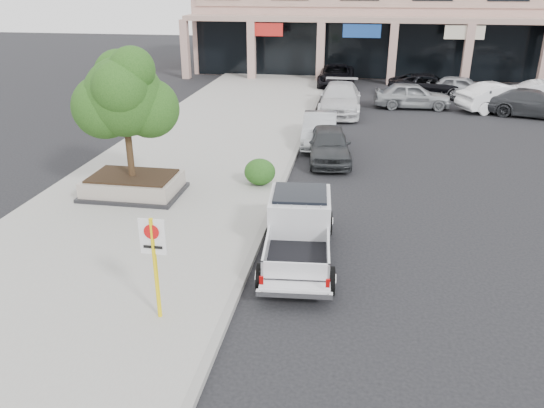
{
  "coord_description": "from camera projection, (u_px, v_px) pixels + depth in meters",
  "views": [
    {
      "loc": [
        1.02,
        -11.78,
        6.8
      ],
      "look_at": [
        -1.21,
        1.5,
        1.11
      ],
      "focal_mm": 35.0,
      "sensor_mm": 36.0,
      "label": 1
    }
  ],
  "objects": [
    {
      "name": "curb_car_c",
      "position": [
        340.0,
        99.0,
        29.2
      ],
      "size": [
        2.3,
        5.48,
        1.58
      ],
      "primitive_type": "imported",
      "rotation": [
        0.0,
        0.0,
        0.01
      ],
      "color": "silver",
      "rests_on": "ground"
    },
    {
      "name": "curb",
      "position": [
        283.0,
        182.0,
        19.16
      ],
      "size": [
        0.2,
        52.0,
        0.15
      ],
      "primitive_type": "cube",
      "color": "gray",
      "rests_on": "ground"
    },
    {
      "name": "lot_car_e",
      "position": [
        461.0,
        88.0,
        32.57
      ],
      "size": [
        4.49,
        2.57,
        1.44
      ],
      "primitive_type": "imported",
      "rotation": [
        0.0,
        0.0,
        1.35
      ],
      "color": "#A6A8AE",
      "rests_on": "ground"
    },
    {
      "name": "planter_tree",
      "position": [
        130.0,
        97.0,
        16.73
      ],
      "size": [
        2.9,
        2.55,
        4.0
      ],
      "color": "black",
      "rests_on": "planter"
    },
    {
      "name": "planter",
      "position": [
        133.0,
        185.0,
        17.76
      ],
      "size": [
        3.2,
        2.2,
        0.68
      ],
      "color": "black",
      "rests_on": "sidewalk"
    },
    {
      "name": "curb_car_b",
      "position": [
        320.0,
        129.0,
        23.61
      ],
      "size": [
        1.63,
        4.21,
        1.37
      ],
      "primitive_type": "imported",
      "rotation": [
        0.0,
        0.0,
        0.04
      ],
      "color": "#9EA2A6",
      "rests_on": "ground"
    },
    {
      "name": "lot_car_c",
      "position": [
        533.0,
        103.0,
        28.44
      ],
      "size": [
        5.27,
        3.17,
        1.43
      ],
      "primitive_type": "imported",
      "rotation": [
        0.0,
        0.0,
        1.32
      ],
      "color": "#303135",
      "rests_on": "ground"
    },
    {
      "name": "strip_mall",
      "position": [
        457.0,
        9.0,
        41.26
      ],
      "size": [
        40.55,
        12.43,
        9.5
      ],
      "color": "tan",
      "rests_on": "ground"
    },
    {
      "name": "curb_car_a",
      "position": [
        329.0,
        144.0,
        21.41
      ],
      "size": [
        2.14,
        4.24,
        1.38
      ],
      "primitive_type": "imported",
      "rotation": [
        0.0,
        0.0,
        0.13
      ],
      "color": "#2B2E30",
      "rests_on": "ground"
    },
    {
      "name": "curb_car_d",
      "position": [
        336.0,
        76.0,
        36.58
      ],
      "size": [
        2.6,
        5.38,
        1.48
      ],
      "primitive_type": "imported",
      "rotation": [
        0.0,
        0.0,
        0.03
      ],
      "color": "black",
      "rests_on": "ground"
    },
    {
      "name": "hedge",
      "position": [
        260.0,
        172.0,
        18.54
      ],
      "size": [
        1.1,
        0.99,
        0.93
      ],
      "primitive_type": "ellipsoid",
      "color": "#1D4513",
      "rests_on": "sidewalk"
    },
    {
      "name": "lot_car_b",
      "position": [
        501.0,
        97.0,
        29.57
      ],
      "size": [
        5.0,
        3.38,
        1.56
      ],
      "primitive_type": "imported",
      "rotation": [
        0.0,
        0.0,
        1.98
      ],
      "color": "white",
      "rests_on": "ground"
    },
    {
      "name": "lot_car_d",
      "position": [
        429.0,
        85.0,
        33.36
      ],
      "size": [
        5.15,
        2.53,
        1.41
      ],
      "primitive_type": "imported",
      "rotation": [
        0.0,
        0.0,
        1.53
      ],
      "color": "black",
      "rests_on": "ground"
    },
    {
      "name": "no_parking_sign",
      "position": [
        154.0,
        255.0,
        10.8
      ],
      "size": [
        0.55,
        0.09,
        2.3
      ],
      "color": "yellow",
      "rests_on": "sidewalk"
    },
    {
      "name": "ground",
      "position": [
        309.0,
        270.0,
        13.5
      ],
      "size": [
        120.0,
        120.0,
        0.0
      ],
      "primitive_type": "plane",
      "color": "black",
      "rests_on": "ground"
    },
    {
      "name": "sidewalk",
      "position": [
        179.0,
        176.0,
        19.76
      ],
      "size": [
        8.0,
        52.0,
        0.15
      ],
      "primitive_type": "cube",
      "color": "gray",
      "rests_on": "ground"
    },
    {
      "name": "lot_car_a",
      "position": [
        412.0,
        95.0,
        30.32
      ],
      "size": [
        4.39,
        1.92,
        1.47
      ],
      "primitive_type": "imported",
      "rotation": [
        0.0,
        0.0,
        1.61
      ],
      "color": "#979B9F",
      "rests_on": "ground"
    },
    {
      "name": "pickup_truck",
      "position": [
        298.0,
        232.0,
        13.73
      ],
      "size": [
        2.23,
        5.06,
        1.55
      ],
      "primitive_type": null,
      "rotation": [
        0.0,
        0.0,
        0.08
      ],
      "color": "silver",
      "rests_on": "ground"
    }
  ]
}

